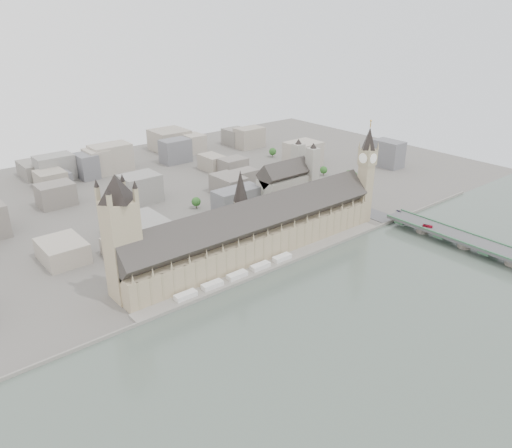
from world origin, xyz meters
TOP-DOWN VIEW (x-y plane):
  - ground at (0.00, 0.00)m, footprint 900.00×900.00m
  - river_thames at (0.00, -165.00)m, footprint 600.00×600.00m
  - embankment_wall at (0.00, -15.00)m, footprint 600.00×1.50m
  - river_terrace at (0.00, -7.50)m, footprint 270.00×15.00m
  - terrace_tents at (-40.00, -7.00)m, footprint 118.00×7.00m
  - palace_of_westminster at (0.00, 19.70)m, footprint 265.00×40.73m
  - elizabeth_tower at (138.00, 8.00)m, footprint 17.00×17.00m
  - victoria_tower at (-122.00, 26.00)m, footprint 30.00×30.00m
  - central_tower at (-10.00, 26.00)m, footprint 13.00×13.00m
  - westminster_bridge at (162.00, -87.50)m, footprint 25.00×325.00m
  - bridge_parapets at (162.00, -132.00)m, footprint 25.00×235.00m
  - westminster_abbey at (110.92, 95.00)m, footprint 68.00×36.00m
  - city_skyline_inland at (0.00, 245.00)m, footprint 720.00×360.00m
  - park_trees at (-10.00, 60.00)m, footprint 110.00×30.00m
  - red_bus_north at (155.65, -58.29)m, footprint 5.55×9.57m
  - car_approach at (168.13, -15.51)m, footprint 3.59×5.95m

SIDE VIEW (x-z plane):
  - ground at x=0.00m, z-range 0.00..0.00m
  - river_thames at x=0.00m, z-range 0.00..0.00m
  - river_terrace at x=0.00m, z-range 0.00..2.00m
  - embankment_wall at x=0.00m, z-range 0.00..3.00m
  - terrace_tents at x=-40.00m, z-range 2.00..6.00m
  - westminster_bridge at x=162.00m, z-range 0.00..10.25m
  - park_trees at x=-10.00m, z-range 0.00..15.00m
  - bridge_parapets at x=162.00m, z-range 10.25..11.40m
  - car_approach at x=168.13m, z-range 10.25..11.86m
  - red_bus_north at x=155.65m, z-range 10.25..12.88m
  - city_skyline_inland at x=0.00m, z-range 0.00..38.00m
  - palace_of_westminster at x=0.00m, z-range -5.02..50.43m
  - westminster_abbey at x=110.92m, z-range -6.92..57.08m
  - victoria_tower at x=-122.00m, z-range 5.20..105.20m
  - central_tower at x=-10.00m, z-range 33.92..81.92m
  - elizabeth_tower at x=138.00m, z-range 4.34..111.84m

